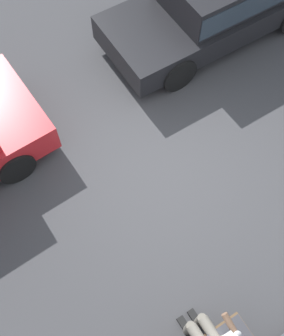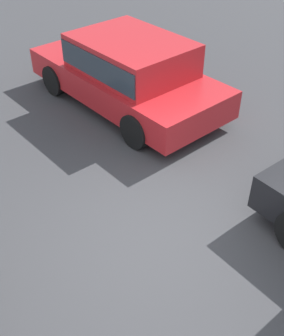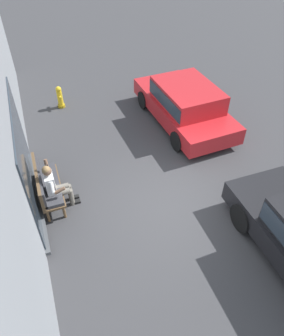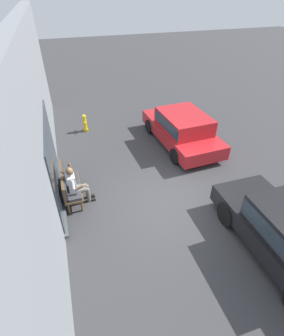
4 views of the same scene
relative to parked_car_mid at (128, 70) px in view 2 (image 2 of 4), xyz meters
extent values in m
plane|color=#38383A|center=(-3.26, 1.91, -0.76)|extent=(60.00, 60.00, 0.00)
cube|color=red|center=(0.08, 0.00, -0.26)|extent=(4.33, 2.08, 0.53)
cube|color=red|center=(-0.09, 0.00, 0.32)|extent=(2.28, 1.75, 0.63)
cube|color=#28333D|center=(-0.09, 0.00, 0.32)|extent=(2.24, 1.78, 0.44)
cylinder|color=black|center=(1.34, 0.96, -0.45)|extent=(0.64, 0.21, 0.63)
cylinder|color=black|center=(1.44, -0.82, -0.45)|extent=(0.64, 0.21, 0.63)
cylinder|color=black|center=(-1.28, 0.82, -0.45)|extent=(0.64, 0.21, 0.63)
cylinder|color=black|center=(-1.19, -0.95, -0.45)|extent=(0.64, 0.21, 0.63)
camera|label=1|loc=(-1.34, 4.51, 5.49)|focal=45.00mm
camera|label=2|loc=(-6.17, 4.51, 3.46)|focal=45.00mm
camera|label=3|loc=(-8.32, 4.51, 5.55)|focal=35.00mm
camera|label=4|loc=(-8.78, 4.51, 5.00)|focal=28.00mm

